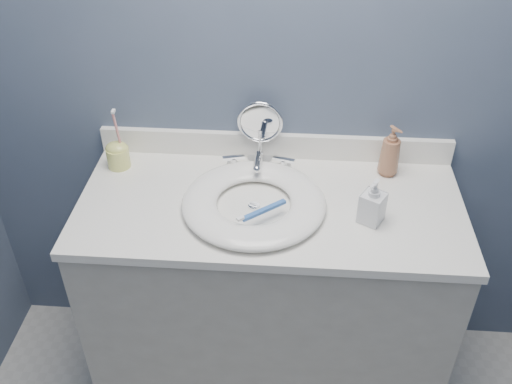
# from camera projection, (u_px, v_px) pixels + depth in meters

# --- Properties ---
(back_wall) EXTENTS (2.20, 0.02, 2.40)m
(back_wall) POSITION_uv_depth(u_px,v_px,m) (276.00, 71.00, 1.83)
(back_wall) COLOR #455268
(back_wall) RESTS_ON ground
(vanity_cabinet) EXTENTS (1.20, 0.55, 0.85)m
(vanity_cabinet) POSITION_uv_depth(u_px,v_px,m) (268.00, 300.00, 2.08)
(vanity_cabinet) COLOR #B4B0A5
(vanity_cabinet) RESTS_ON ground
(countertop) EXTENTS (1.22, 0.57, 0.03)m
(countertop) POSITION_uv_depth(u_px,v_px,m) (270.00, 206.00, 1.81)
(countertop) COLOR white
(countertop) RESTS_ON vanity_cabinet
(backsplash) EXTENTS (1.22, 0.02, 0.09)m
(backsplash) POSITION_uv_depth(u_px,v_px,m) (275.00, 145.00, 1.98)
(backsplash) COLOR white
(backsplash) RESTS_ON countertop
(basin) EXTENTS (0.45, 0.45, 0.04)m
(basin) POSITION_uv_depth(u_px,v_px,m) (254.00, 202.00, 1.77)
(basin) COLOR white
(basin) RESTS_ON countertop
(drain) EXTENTS (0.04, 0.04, 0.01)m
(drain) POSITION_uv_depth(u_px,v_px,m) (254.00, 206.00, 1.78)
(drain) COLOR silver
(drain) RESTS_ON countertop
(faucet) EXTENTS (0.25, 0.13, 0.07)m
(faucet) POSITION_uv_depth(u_px,v_px,m) (258.00, 164.00, 1.92)
(faucet) COLOR silver
(faucet) RESTS_ON countertop
(makeup_mirror) EXTENTS (0.15, 0.09, 0.23)m
(makeup_mirror) POSITION_uv_depth(u_px,v_px,m) (260.00, 129.00, 1.92)
(makeup_mirror) COLOR silver
(makeup_mirror) RESTS_ON countertop
(soap_bottle_amber) EXTENTS (0.10, 0.10, 0.18)m
(soap_bottle_amber) POSITION_uv_depth(u_px,v_px,m) (390.00, 151.00, 1.87)
(soap_bottle_amber) COLOR #976244
(soap_bottle_amber) RESTS_ON countertop
(soap_bottle_clear) EXTENTS (0.09, 0.09, 0.15)m
(soap_bottle_clear) POSITION_uv_depth(u_px,v_px,m) (373.00, 201.00, 1.68)
(soap_bottle_clear) COLOR silver
(soap_bottle_clear) RESTS_ON countertop
(toothbrush_holder) EXTENTS (0.08, 0.08, 0.22)m
(toothbrush_holder) POSITION_uv_depth(u_px,v_px,m) (118.00, 154.00, 1.93)
(toothbrush_holder) COLOR #D9DC6E
(toothbrush_holder) RESTS_ON countertop
(toothbrush_lying) EXTENTS (0.14, 0.12, 0.02)m
(toothbrush_lying) POSITION_uv_depth(u_px,v_px,m) (262.00, 211.00, 1.70)
(toothbrush_lying) COLOR #3161AF
(toothbrush_lying) RESTS_ON basin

